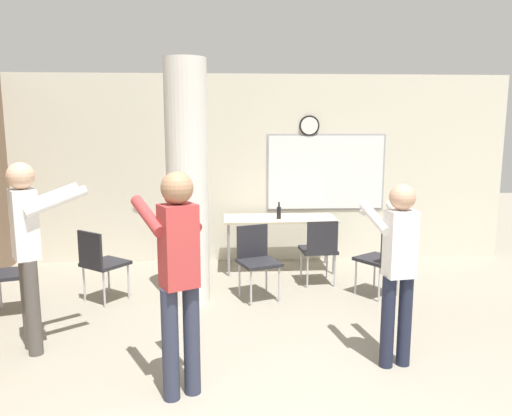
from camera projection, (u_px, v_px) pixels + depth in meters
name	position (u px, v px, depth m)	size (l,w,h in m)	color
wall_back	(245.00, 169.00, 7.53)	(8.00, 0.15, 2.80)	beige
support_pillar	(187.00, 184.00, 5.70)	(0.48, 0.48, 2.80)	silver
folding_table	(280.00, 221.00, 7.10)	(1.59, 0.68, 0.76)	beige
bottle_on_table	(279.00, 212.00, 6.99)	(0.06, 0.06, 0.24)	black
chair_near_pillar	(100.00, 260.00, 5.82)	(0.62, 0.62, 0.87)	#232328
chair_table_right	(319.00, 247.00, 6.45)	(0.47, 0.47, 0.87)	#232328
chair_mid_room	(383.00, 256.00, 6.01)	(0.61, 0.61, 0.87)	#232328
chair_by_left_wall	(7.00, 269.00, 5.47)	(0.55, 0.55, 0.87)	#232328
chair_table_front	(257.00, 256.00, 5.98)	(0.56, 0.56, 0.87)	#232328
person_playing_front	(178.00, 267.00, 3.72)	(0.59, 0.70, 1.75)	#2D3347
person_watching_back	(29.00, 242.00, 4.48)	(0.70, 0.61, 1.75)	#514C47
person_playing_side	(398.00, 261.00, 4.23)	(0.41, 0.61, 1.60)	#1E2338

